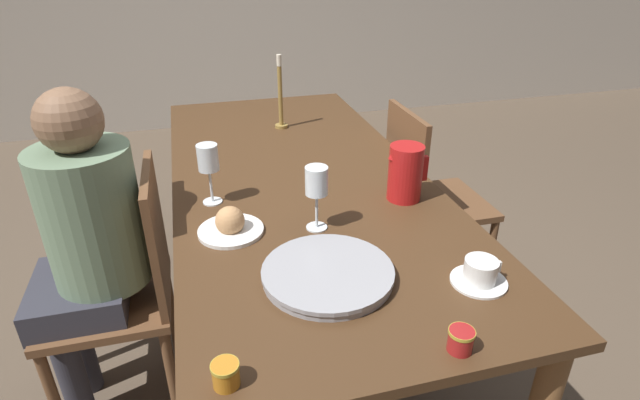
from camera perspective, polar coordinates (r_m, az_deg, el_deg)
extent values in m
plane|color=brown|center=(2.30, -2.09, -14.51)|extent=(20.00, 20.00, 0.00)
cube|color=#472D19|center=(1.89, -2.47, 2.47)|extent=(0.92, 2.07, 0.03)
cylinder|color=brown|center=(2.89, -14.47, 2.64)|extent=(0.07, 0.07, 0.73)
cylinder|color=brown|center=(2.99, 0.97, 4.42)|extent=(0.07, 0.07, 0.73)
cylinder|color=brown|center=(2.22, -26.37, -12.73)|extent=(0.04, 0.04, 0.42)
cylinder|color=brown|center=(1.88, -16.54, -18.89)|extent=(0.04, 0.04, 0.42)
cylinder|color=brown|center=(2.16, -16.61, -11.87)|extent=(0.04, 0.04, 0.42)
cube|color=brown|center=(1.90, -23.14, -10.56)|extent=(0.42, 0.42, 0.03)
cube|color=brown|center=(1.74, -18.20, -3.69)|extent=(0.03, 0.39, 0.45)
cylinder|color=brown|center=(2.75, 14.65, -2.33)|extent=(0.04, 0.04, 0.42)
cylinder|color=brown|center=(2.49, 18.68, -6.40)|extent=(0.04, 0.04, 0.42)
cylinder|color=brown|center=(2.60, 7.48, -3.45)|extent=(0.04, 0.04, 0.42)
cylinder|color=brown|center=(2.32, 10.90, -7.98)|extent=(0.04, 0.04, 0.42)
cube|color=brown|center=(2.42, 13.50, -0.38)|extent=(0.42, 0.42, 0.03)
cube|color=brown|center=(2.23, 9.68, 4.42)|extent=(0.03, 0.39, 0.45)
cylinder|color=#33333D|center=(1.99, -26.52, -17.37)|extent=(0.09, 0.09, 0.45)
cylinder|color=#33333D|center=(2.11, -25.85, -14.37)|extent=(0.09, 0.09, 0.45)
cube|color=#33333D|center=(1.87, -25.65, -9.53)|extent=(0.30, 0.34, 0.11)
cylinder|color=slate|center=(1.71, -24.57, -1.85)|extent=(0.30, 0.30, 0.46)
sphere|color=brown|center=(1.59, -26.78, 8.09)|extent=(0.19, 0.19, 0.19)
cylinder|color=brown|center=(1.87, -27.48, 3.94)|extent=(0.25, 0.06, 0.20)
cylinder|color=red|center=(1.69, 9.72, 3.08)|extent=(0.11, 0.11, 0.19)
cube|color=red|center=(1.71, 11.81, 3.59)|extent=(0.02, 0.02, 0.09)
cone|color=red|center=(1.64, 8.47, 5.34)|extent=(0.04, 0.04, 0.04)
cylinder|color=white|center=(1.72, -12.16, -0.18)|extent=(0.07, 0.07, 0.00)
cylinder|color=white|center=(1.69, -12.36, 1.61)|extent=(0.01, 0.01, 0.11)
cylinder|color=white|center=(1.65, -12.71, 4.76)|extent=(0.07, 0.07, 0.09)
cylinder|color=white|center=(1.53, -0.38, -3.13)|extent=(0.07, 0.07, 0.00)
cylinder|color=white|center=(1.50, -0.39, -1.20)|extent=(0.01, 0.01, 0.11)
cylinder|color=white|center=(1.46, -0.40, 2.22)|extent=(0.07, 0.07, 0.09)
cylinder|color=red|center=(1.47, -0.40, 1.54)|extent=(0.06, 0.06, 0.05)
cylinder|color=white|center=(1.37, 17.66, -8.85)|extent=(0.15, 0.15, 0.01)
cylinder|color=white|center=(1.35, 17.87, -7.68)|extent=(0.09, 0.09, 0.06)
cube|color=white|center=(1.37, 19.66, -7.18)|extent=(0.01, 0.01, 0.03)
cylinder|color=#9E9EA3|center=(1.31, 0.89, -8.64)|extent=(0.34, 0.34, 0.02)
cylinder|color=#9E9EA3|center=(1.31, 0.90, -8.11)|extent=(0.35, 0.35, 0.01)
cylinder|color=white|center=(1.53, -10.15, -3.47)|extent=(0.20, 0.20, 0.01)
sphere|color=tan|center=(1.51, -10.25, -2.34)|extent=(0.09, 0.09, 0.09)
cylinder|color=#C67A1E|center=(1.06, -10.72, -19.00)|extent=(0.05, 0.05, 0.05)
cylinder|color=gold|center=(1.04, -10.84, -18.14)|extent=(0.06, 0.06, 0.01)
cylinder|color=#A81E1E|center=(1.15, 15.77, -15.17)|extent=(0.05, 0.05, 0.05)
cylinder|color=gold|center=(1.13, 15.92, -14.32)|extent=(0.06, 0.06, 0.01)
cylinder|color=olive|center=(2.38, -4.43, 8.44)|extent=(0.06, 0.06, 0.01)
cylinder|color=olive|center=(2.34, -4.56, 11.76)|extent=(0.02, 0.02, 0.27)
cylinder|color=beige|center=(2.30, -4.71, 15.63)|extent=(0.02, 0.02, 0.05)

